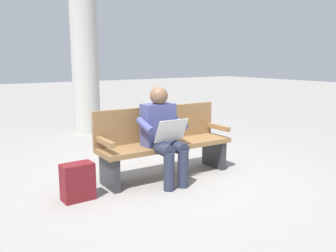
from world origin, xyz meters
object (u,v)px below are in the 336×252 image
at_px(person_seated, 163,133).
at_px(backpack, 77,182).
at_px(bench_near, 163,141).
at_px(support_pillar, 84,47).

relative_size(person_seated, backpack, 2.89).
height_order(person_seated, backpack, person_seated).
relative_size(bench_near, backpack, 4.43).
distance_m(bench_near, support_pillar, 3.54).
height_order(backpack, support_pillar, support_pillar).
bearing_deg(backpack, person_seated, 177.83).
xyz_separation_m(bench_near, backpack, (1.24, 0.19, -0.26)).
relative_size(person_seated, support_pillar, 0.34).
distance_m(bench_near, backpack, 1.28).
distance_m(person_seated, backpack, 1.17).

